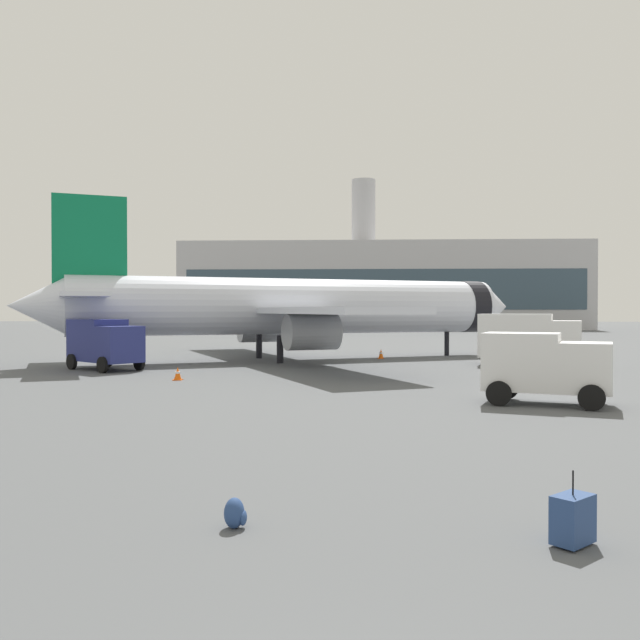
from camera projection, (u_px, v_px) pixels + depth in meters
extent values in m
cylinder|color=silver|center=(297.00, 306.00, 46.63)|extent=(28.91, 15.78, 3.80)
cone|color=silver|center=(493.00, 307.00, 52.56)|extent=(3.67, 4.28, 3.61)
cone|color=silver|center=(36.00, 306.00, 40.56)|extent=(4.32, 4.43, 3.42)
cylinder|color=black|center=(469.00, 307.00, 51.76)|extent=(2.87, 4.11, 3.88)
cube|color=silver|center=(251.00, 310.00, 53.72)|extent=(10.95, 16.56, 0.36)
cube|color=silver|center=(327.00, 311.00, 38.83)|extent=(10.95, 16.56, 0.36)
cylinder|color=gray|center=(260.00, 328.00, 51.41)|extent=(3.82, 3.32, 2.20)
cylinder|color=gray|center=(312.00, 332.00, 41.17)|extent=(3.82, 3.32, 2.20)
cube|color=#0C7247|center=(90.00, 247.00, 41.64)|extent=(4.16, 2.14, 6.40)
cube|color=silver|center=(80.00, 297.00, 44.48)|extent=(4.83, 6.54, 0.24)
cube|color=silver|center=(84.00, 295.00, 38.52)|extent=(4.83, 6.54, 0.24)
cylinder|color=black|center=(447.00, 344.00, 51.07)|extent=(0.36, 0.36, 1.80)
cylinder|color=black|center=(259.00, 346.00, 48.18)|extent=(0.44, 0.44, 1.80)
cylinder|color=black|center=(280.00, 349.00, 43.71)|extent=(0.44, 0.44, 1.80)
cube|color=navy|center=(120.00, 344.00, 37.73)|extent=(2.69, 2.77, 2.04)
cube|color=#1E232D|center=(127.00, 336.00, 37.25)|extent=(1.31, 1.59, 0.84)
cube|color=navy|center=(97.00, 340.00, 39.33)|extent=(3.81, 3.67, 2.40)
cylinder|color=black|center=(139.00, 362.00, 38.53)|extent=(0.84, 0.74, 0.90)
cylinder|color=black|center=(103.00, 365.00, 36.81)|extent=(0.84, 0.74, 0.90)
cylinder|color=black|center=(108.00, 360.00, 40.77)|extent=(0.84, 0.74, 0.90)
cylinder|color=black|center=(72.00, 362.00, 39.05)|extent=(0.84, 0.74, 0.90)
cube|color=white|center=(567.00, 340.00, 41.03)|extent=(2.34, 2.80, 2.29)
cube|color=#1E232D|center=(579.00, 331.00, 40.76)|extent=(0.75, 2.08, 0.95)
cube|color=white|center=(515.00, 336.00, 42.09)|extent=(4.85, 3.62, 2.70)
cylinder|color=black|center=(566.00, 358.00, 42.23)|extent=(0.92, 0.49, 0.90)
cylinder|color=black|center=(565.00, 361.00, 39.90)|extent=(0.92, 0.49, 0.90)
cylinder|color=black|center=(497.00, 356.00, 43.73)|extent=(0.92, 0.49, 0.90)
cylinder|color=black|center=(492.00, 359.00, 41.39)|extent=(0.92, 0.49, 0.90)
cube|color=white|center=(586.00, 368.00, 24.03)|extent=(2.34, 2.48, 1.78)
cube|color=#1E232D|center=(609.00, 356.00, 23.74)|extent=(0.69, 1.72, 0.74)
cube|color=white|center=(521.00, 361.00, 24.88)|extent=(3.17, 2.78, 2.10)
cylinder|color=black|center=(593.00, 391.00, 24.93)|extent=(0.92, 0.52, 0.90)
cylinder|color=black|center=(592.00, 398.00, 22.99)|extent=(0.92, 0.52, 0.90)
cylinder|color=black|center=(507.00, 387.00, 26.12)|extent=(0.92, 0.52, 0.90)
cylinder|color=black|center=(499.00, 393.00, 24.19)|extent=(0.92, 0.52, 0.90)
cube|color=#F2590C|center=(381.00, 358.00, 47.97)|extent=(0.44, 0.44, 0.04)
cone|color=#F2590C|center=(381.00, 353.00, 47.96)|extent=(0.36, 0.36, 0.63)
cylinder|color=white|center=(381.00, 353.00, 47.96)|extent=(0.23, 0.23, 0.10)
cube|color=#F2590C|center=(178.00, 380.00, 33.16)|extent=(0.44, 0.44, 0.04)
cone|color=#F2590C|center=(178.00, 373.00, 33.16)|extent=(0.36, 0.36, 0.61)
cylinder|color=white|center=(178.00, 372.00, 33.16)|extent=(0.23, 0.23, 0.10)
cube|color=navy|center=(573.00, 519.00, 9.85)|extent=(0.74, 0.73, 0.70)
cylinder|color=black|center=(573.00, 483.00, 9.84)|extent=(0.02, 0.02, 0.36)
cylinder|color=black|center=(581.00, 540.00, 10.00)|extent=(0.08, 0.08, 0.08)
cylinder|color=black|center=(565.00, 546.00, 9.71)|extent=(0.08, 0.08, 0.08)
ellipsoid|color=navy|center=(234.00, 513.00, 10.64)|extent=(0.32, 0.40, 0.48)
ellipsoid|color=navy|center=(243.00, 518.00, 10.63)|extent=(0.12, 0.28, 0.24)
cube|color=#B2B2B7|center=(382.00, 286.00, 125.95)|extent=(72.90, 17.13, 15.66)
cube|color=#334756|center=(384.00, 289.00, 117.36)|extent=(69.26, 0.10, 7.04)
cylinder|color=#B2B2B7|center=(364.00, 212.00, 125.92)|extent=(4.40, 4.40, 12.00)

